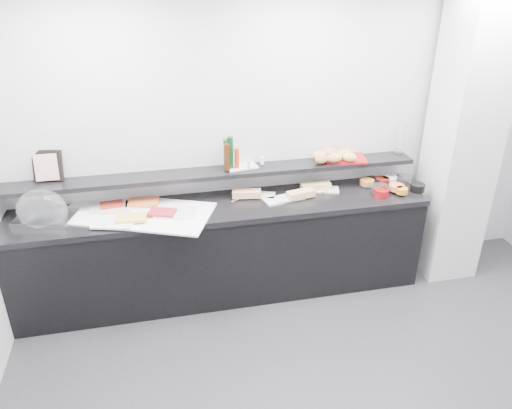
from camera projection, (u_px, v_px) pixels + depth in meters
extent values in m
cube|color=silver|center=(292.00, 139.00, 4.50)|extent=(5.00, 0.02, 2.70)
cube|color=silver|center=(463.00, 139.00, 4.48)|extent=(0.50, 0.50, 2.70)
cube|color=black|center=(223.00, 252.00, 4.52)|extent=(3.60, 0.60, 0.85)
cube|color=black|center=(222.00, 208.00, 4.32)|extent=(3.62, 0.62, 0.05)
cube|color=black|center=(218.00, 173.00, 4.36)|extent=(3.60, 0.25, 0.04)
cube|color=silver|center=(46.00, 218.00, 4.05)|extent=(0.52, 0.42, 0.04)
ellipsoid|color=silver|center=(42.00, 210.00, 3.95)|extent=(0.44, 0.32, 0.34)
cube|color=white|center=(136.00, 213.00, 4.16)|extent=(1.36, 1.02, 0.01)
cube|color=silver|center=(111.00, 208.00, 4.21)|extent=(0.36, 0.25, 0.01)
cube|color=maroon|center=(112.00, 204.00, 4.23)|extent=(0.20, 0.14, 0.02)
cube|color=white|center=(141.00, 203.00, 4.29)|extent=(0.27, 0.19, 0.01)
cube|color=#ED5F30|center=(143.00, 202.00, 4.27)|extent=(0.27, 0.19, 0.02)
cube|color=white|center=(114.00, 222.00, 3.98)|extent=(0.37, 0.30, 0.01)
cube|color=#CEBA50|center=(131.00, 218.00, 4.01)|extent=(0.25, 0.18, 0.02)
cube|color=white|center=(176.00, 213.00, 4.13)|extent=(0.38, 0.29, 0.01)
cube|color=maroon|center=(162.00, 212.00, 4.10)|extent=(0.25, 0.20, 0.02)
cube|color=white|center=(257.00, 195.00, 4.47)|extent=(0.35, 0.24, 0.01)
cube|color=tan|center=(247.00, 194.00, 4.41)|extent=(0.27, 0.14, 0.06)
cylinder|color=#ADAFB4|center=(238.00, 199.00, 4.37)|extent=(0.14, 0.09, 0.01)
cube|color=white|center=(284.00, 199.00, 4.40)|extent=(0.38, 0.22, 0.01)
cube|color=tan|center=(301.00, 194.00, 4.40)|extent=(0.26, 0.15, 0.06)
cylinder|color=#AFB2B6|center=(286.00, 202.00, 4.32)|extent=(0.16, 0.02, 0.01)
cube|color=white|center=(321.00, 189.00, 4.58)|extent=(0.36, 0.23, 0.01)
cube|color=#E6CD78|center=(316.00, 186.00, 4.56)|extent=(0.27, 0.11, 0.06)
cylinder|color=#AEB0B5|center=(327.00, 190.00, 4.53)|extent=(0.14, 0.09, 0.01)
cylinder|color=silver|center=(367.00, 183.00, 4.64)|extent=(0.18, 0.18, 0.07)
cylinder|color=orange|center=(367.00, 182.00, 4.63)|extent=(0.15, 0.15, 0.05)
cylinder|color=black|center=(372.00, 182.00, 4.66)|extent=(0.17, 0.17, 0.07)
cylinder|color=#63160E|center=(382.00, 181.00, 4.66)|extent=(0.15, 0.15, 0.05)
cylinder|color=silver|center=(402.00, 180.00, 4.71)|extent=(0.18, 0.18, 0.07)
cylinder|color=white|center=(389.00, 179.00, 4.70)|extent=(0.16, 0.16, 0.05)
cylinder|color=maroon|center=(381.00, 193.00, 4.44)|extent=(0.14, 0.14, 0.07)
cylinder|color=#56130C|center=(378.00, 191.00, 4.45)|extent=(0.12, 0.12, 0.05)
cylinder|color=white|center=(380.00, 189.00, 4.51)|extent=(0.23, 0.23, 0.07)
cylinder|color=orange|center=(396.00, 187.00, 4.52)|extent=(0.14, 0.14, 0.05)
cylinder|color=black|center=(418.00, 188.00, 4.55)|extent=(0.14, 0.14, 0.07)
cylinder|color=orange|center=(402.00, 191.00, 4.46)|extent=(0.11, 0.11, 0.05)
cube|color=black|center=(48.00, 166.00, 4.11)|extent=(0.26, 0.12, 0.26)
cube|color=#CC9C93|center=(46.00, 167.00, 4.07)|extent=(0.18, 0.05, 0.22)
cube|color=white|center=(241.00, 166.00, 4.42)|extent=(0.30, 0.21, 0.01)
cylinder|color=#0F381A|center=(227.00, 154.00, 4.32)|extent=(0.07, 0.07, 0.26)
cylinder|color=#351C09|center=(227.00, 157.00, 4.27)|extent=(0.05, 0.05, 0.24)
cylinder|color=black|center=(230.00, 152.00, 4.32)|extent=(0.06, 0.06, 0.28)
cylinder|color=#B7340D|center=(237.00, 158.00, 4.34)|extent=(0.04, 0.04, 0.18)
cylinder|color=white|center=(262.00, 160.00, 4.44)|extent=(0.04, 0.04, 0.07)
cylinder|color=silver|center=(249.00, 164.00, 4.35)|extent=(0.04, 0.04, 0.07)
cube|color=maroon|center=(345.00, 158.00, 4.58)|extent=(0.41, 0.33, 0.02)
ellipsoid|color=#C07C49|center=(331.00, 153.00, 4.57)|extent=(0.15, 0.11, 0.08)
ellipsoid|color=#AA6E41|center=(322.00, 159.00, 4.43)|extent=(0.16, 0.12, 0.08)
ellipsoid|color=#D18050|center=(334.00, 158.00, 4.46)|extent=(0.16, 0.10, 0.08)
ellipsoid|color=gold|center=(350.00, 157.00, 4.47)|extent=(0.15, 0.13, 0.08)
ellipsoid|color=#BD8948|center=(320.00, 155.00, 4.52)|extent=(0.18, 0.15, 0.08)
ellipsoid|color=tan|center=(345.00, 153.00, 4.56)|extent=(0.15, 0.10, 0.08)
cylinder|color=silver|center=(400.00, 139.00, 4.64)|extent=(0.10, 0.10, 0.30)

